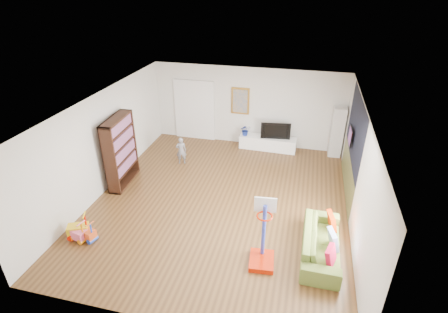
% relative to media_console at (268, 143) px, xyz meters
% --- Properties ---
extents(floor, '(6.50, 7.50, 0.00)m').
position_rel_media_console_xyz_m(floor, '(-0.80, -3.43, -0.22)').
color(floor, brown).
rests_on(floor, ground).
extents(ceiling, '(6.50, 7.50, 0.00)m').
position_rel_media_console_xyz_m(ceiling, '(-0.80, -3.43, 2.48)').
color(ceiling, white).
rests_on(ceiling, ground).
extents(wall_back, '(6.50, 0.00, 2.70)m').
position_rel_media_console_xyz_m(wall_back, '(-0.80, 0.32, 1.13)').
color(wall_back, silver).
rests_on(wall_back, ground).
extents(wall_front, '(6.50, 0.00, 2.70)m').
position_rel_media_console_xyz_m(wall_front, '(-0.80, -7.18, 1.13)').
color(wall_front, silver).
rests_on(wall_front, ground).
extents(wall_left, '(0.00, 7.50, 2.70)m').
position_rel_media_console_xyz_m(wall_left, '(-4.05, -3.43, 1.13)').
color(wall_left, white).
rests_on(wall_left, ground).
extents(wall_right, '(0.00, 7.50, 2.70)m').
position_rel_media_console_xyz_m(wall_right, '(2.45, -3.43, 1.13)').
color(wall_right, white).
rests_on(wall_right, ground).
extents(navy_accent, '(0.01, 3.20, 1.70)m').
position_rel_media_console_xyz_m(navy_accent, '(2.44, -2.03, 1.63)').
color(navy_accent, black).
rests_on(navy_accent, wall_right).
extents(olive_wainscot, '(0.01, 3.20, 1.00)m').
position_rel_media_console_xyz_m(olive_wainscot, '(2.44, -2.03, 0.28)').
color(olive_wainscot, brown).
rests_on(olive_wainscot, wall_right).
extents(doorway, '(1.45, 0.06, 2.10)m').
position_rel_media_console_xyz_m(doorway, '(-2.70, 0.28, 0.83)').
color(doorway, white).
rests_on(doorway, ground).
extents(painting_back, '(0.62, 0.06, 0.92)m').
position_rel_media_console_xyz_m(painting_back, '(-1.05, 0.28, 1.33)').
color(painting_back, gold).
rests_on(painting_back, wall_back).
extents(artwork_right, '(0.04, 0.56, 0.46)m').
position_rel_media_console_xyz_m(artwork_right, '(2.37, -1.83, 1.33)').
color(artwork_right, '#7F3F8C').
rests_on(artwork_right, wall_right).
extents(media_console, '(1.93, 0.54, 0.45)m').
position_rel_media_console_xyz_m(media_console, '(0.00, 0.00, 0.00)').
color(media_console, white).
rests_on(media_console, ground).
extents(tall_cabinet, '(0.40, 0.40, 1.67)m').
position_rel_media_console_xyz_m(tall_cabinet, '(2.20, 0.07, 0.61)').
color(tall_cabinet, silver).
rests_on(tall_cabinet, ground).
extents(bookshelf, '(0.45, 1.38, 1.99)m').
position_rel_media_console_xyz_m(bookshelf, '(-3.74, -3.13, 0.77)').
color(bookshelf, black).
rests_on(bookshelf, ground).
extents(sofa, '(0.81, 2.01, 0.59)m').
position_rel_media_console_xyz_m(sofa, '(1.78, -4.78, 0.07)').
color(sofa, '#596D29').
rests_on(sofa, ground).
extents(basketball_hoop, '(0.57, 0.67, 1.50)m').
position_rel_media_console_xyz_m(basketball_hoop, '(0.59, -5.37, 0.53)').
color(basketball_hoop, '#B11A01').
rests_on(basketball_hoop, ground).
extents(ride_on_yellow, '(0.53, 0.44, 0.61)m').
position_rel_media_console_xyz_m(ride_on_yellow, '(-3.60, -5.56, 0.08)').
color(ride_on_yellow, yellow).
rests_on(ride_on_yellow, ground).
extents(ride_on_orange, '(0.44, 0.34, 0.52)m').
position_rel_media_console_xyz_m(ride_on_orange, '(-3.35, -5.60, 0.04)').
color(ride_on_orange, '#D94E1C').
rests_on(ride_on_orange, ground).
extents(ride_on_pink, '(0.46, 0.34, 0.54)m').
position_rel_media_console_xyz_m(ride_on_pink, '(-3.54, -5.65, 0.05)').
color(ride_on_pink, '#EA5C80').
rests_on(ride_on_pink, ground).
extents(child, '(0.38, 0.32, 0.89)m').
position_rel_media_console_xyz_m(child, '(-2.52, -1.67, 0.22)').
color(child, slate).
rests_on(child, ground).
extents(tv, '(0.99, 0.26, 0.57)m').
position_rel_media_console_xyz_m(tv, '(0.23, 0.02, 0.51)').
color(tv, black).
rests_on(tv, media_console).
extents(vase_plant, '(0.41, 0.37, 0.38)m').
position_rel_media_console_xyz_m(vase_plant, '(-0.78, -0.04, 0.42)').
color(vase_plant, navy).
rests_on(vase_plant, media_console).
extents(pillow_left, '(0.20, 0.38, 0.37)m').
position_rel_media_console_xyz_m(pillow_left, '(1.94, -5.32, 0.24)').
color(pillow_left, '#B00E31').
rests_on(pillow_left, sofa).
extents(pillow_center, '(0.21, 0.41, 0.40)m').
position_rel_media_console_xyz_m(pillow_center, '(2.00, -4.82, 0.24)').
color(pillow_center, white).
rests_on(pillow_center, sofa).
extents(pillow_right, '(0.19, 0.41, 0.39)m').
position_rel_media_console_xyz_m(pillow_right, '(1.98, -4.20, 0.24)').
color(pillow_right, '#C22801').
rests_on(pillow_right, sofa).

